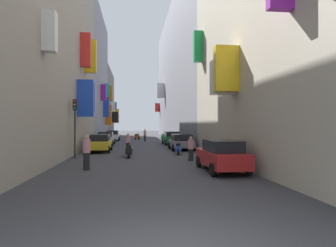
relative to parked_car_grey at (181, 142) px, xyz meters
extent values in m
plane|color=#38383D|center=(-3.67, 9.17, -0.75)|extent=(140.00, 140.00, 0.00)
cube|color=#9E9384|center=(-11.67, -6.97, 8.93)|extent=(6.00, 27.72, 19.36)
cube|color=red|center=(-8.26, -1.33, 7.72)|extent=(0.83, 0.58, 2.81)
cube|color=blue|center=(-8.27, 1.80, 4.11)|extent=(0.80, 0.56, 2.77)
cube|color=yellow|center=(-8.16, 0.77, 7.70)|extent=(1.02, 0.54, 2.97)
cube|color=blue|center=(-8.03, -2.74, 3.60)|extent=(1.27, 0.46, 2.88)
cube|color=white|center=(-8.35, -11.30, 6.07)|extent=(0.63, 0.60, 1.97)
cube|color=gray|center=(-11.67, 15.15, 8.06)|extent=(6.00, 16.52, 17.63)
cube|color=blue|center=(-8.27, 16.76, 4.07)|extent=(0.81, 0.53, 2.86)
cube|color=orange|center=(-8.20, 19.89, 3.02)|extent=(0.95, 0.51, 3.10)
cube|color=orange|center=(-8.09, 18.18, 6.25)|extent=(1.16, 0.61, 2.28)
cube|color=purple|center=(-8.31, 13.27, 5.81)|extent=(0.71, 0.43, 2.14)
cube|color=#19B2BF|center=(-8.27, 16.86, 6.55)|extent=(0.80, 0.47, 1.90)
cube|color=slate|center=(-11.67, 31.29, 5.63)|extent=(6.00, 15.77, 12.76)
cube|color=white|center=(-8.28, 30.24, 4.96)|extent=(0.79, 0.57, 1.97)
cube|color=purple|center=(-8.35, 35.90, 4.24)|extent=(0.63, 0.45, 3.05)
cube|color=#19B2BF|center=(-8.32, 37.60, 5.10)|extent=(0.71, 0.41, 2.52)
cube|color=black|center=(-8.03, 32.28, 3.02)|extent=(1.28, 0.60, 2.12)
cube|color=yellow|center=(-7.98, 33.41, 3.24)|extent=(1.39, 0.51, 2.80)
cube|color=#BCB29E|center=(4.33, -7.10, 6.13)|extent=(6.00, 13.02, 13.77)
cube|color=white|center=(0.65, -10.23, 4.16)|extent=(1.37, 0.57, 1.87)
cube|color=green|center=(0.96, -2.63, 7.95)|extent=(0.75, 0.53, 2.52)
cube|color=yellow|center=(0.68, -10.75, 4.57)|extent=(1.30, 0.54, 2.46)
cube|color=gray|center=(4.33, 19.29, 9.67)|extent=(6.00, 39.76, 20.84)
cube|color=white|center=(0.63, 26.92, 7.78)|extent=(1.39, 0.64, 2.68)
cube|color=red|center=(0.82, 36.84, 5.23)|extent=(1.02, 0.47, 1.87)
cube|color=slate|center=(0.00, 0.06, -0.18)|extent=(1.85, 3.91, 0.55)
cube|color=black|center=(0.00, -0.13, 0.39)|extent=(1.63, 2.19, 0.59)
cylinder|color=black|center=(-0.92, 1.35, -0.45)|extent=(0.18, 0.60, 0.60)
cylinder|color=black|center=(0.92, 1.35, -0.45)|extent=(0.18, 0.60, 0.60)
cylinder|color=black|center=(-0.92, -1.23, -0.45)|extent=(0.18, 0.60, 0.60)
cylinder|color=black|center=(0.92, -1.23, -0.45)|extent=(0.18, 0.60, 0.60)
cube|color=#236638|center=(0.03, 7.11, -0.13)|extent=(1.72, 4.25, 0.64)
cube|color=black|center=(0.03, 6.89, 0.47)|extent=(1.52, 2.38, 0.56)
cylinder|color=black|center=(-0.83, 8.51, -0.45)|extent=(0.18, 0.60, 0.60)
cylinder|color=black|center=(0.89, 8.51, -0.45)|extent=(0.18, 0.60, 0.60)
cylinder|color=black|center=(-0.83, 5.70, -0.45)|extent=(0.18, 0.60, 0.60)
cylinder|color=black|center=(0.89, 5.70, -0.45)|extent=(0.18, 0.60, 0.60)
cube|color=#B7B7BC|center=(-7.45, 7.20, -0.14)|extent=(1.73, 4.22, 0.62)
cube|color=black|center=(-7.45, 7.41, 0.44)|extent=(1.52, 2.37, 0.54)
cylinder|color=black|center=(-6.58, 5.80, -0.45)|extent=(0.18, 0.60, 0.60)
cylinder|color=black|center=(-8.31, 5.80, -0.45)|extent=(0.18, 0.60, 0.60)
cylinder|color=black|center=(-6.58, 8.59, -0.45)|extent=(0.18, 0.60, 0.60)
cylinder|color=black|center=(-8.31, 8.59, -0.45)|extent=(0.18, 0.60, 0.60)
cube|color=gold|center=(-7.14, -0.84, -0.15)|extent=(1.68, 4.28, 0.61)
cube|color=black|center=(-7.14, -0.63, 0.43)|extent=(1.48, 2.40, 0.55)
cylinder|color=black|center=(-6.30, -2.26, -0.45)|extent=(0.18, 0.60, 0.60)
cylinder|color=black|center=(-7.98, -2.26, -0.45)|extent=(0.18, 0.60, 0.60)
cylinder|color=black|center=(-6.30, 0.57, -0.45)|extent=(0.18, 0.60, 0.60)
cylinder|color=black|center=(-7.98, 0.57, -0.45)|extent=(0.18, 0.60, 0.60)
cube|color=white|center=(-7.30, 15.56, -0.15)|extent=(1.82, 4.07, 0.61)
cube|color=black|center=(-7.30, 15.77, 0.43)|extent=(1.61, 2.28, 0.54)
cylinder|color=black|center=(-6.39, 14.22, -0.45)|extent=(0.18, 0.60, 0.60)
cylinder|color=black|center=(-8.21, 14.22, -0.45)|extent=(0.18, 0.60, 0.60)
cylinder|color=black|center=(-6.39, 16.90, -0.45)|extent=(0.18, 0.60, 0.60)
cylinder|color=black|center=(-8.21, 16.90, -0.45)|extent=(0.18, 0.60, 0.60)
cube|color=#B21E1E|center=(0.02, -11.96, -0.10)|extent=(1.66, 4.23, 0.70)
cube|color=black|center=(0.02, -12.17, 0.52)|extent=(1.46, 2.37, 0.55)
cylinder|color=black|center=(-0.81, -10.56, -0.45)|extent=(0.18, 0.60, 0.60)
cylinder|color=black|center=(0.84, -10.56, -0.45)|extent=(0.18, 0.60, 0.60)
cylinder|color=black|center=(-0.81, -13.35, -0.45)|extent=(0.18, 0.60, 0.60)
cylinder|color=black|center=(0.84, -13.35, -0.45)|extent=(0.18, 0.60, 0.60)
cube|color=#287F3D|center=(0.18, 18.35, -0.29)|extent=(0.67, 1.10, 0.45)
cube|color=black|center=(0.23, 18.16, 0.02)|extent=(0.44, 0.62, 0.16)
cylinder|color=#4C4C51|center=(0.06, 18.85, 0.04)|extent=(0.12, 0.28, 0.68)
cylinder|color=black|center=(0.03, 18.97, -0.51)|extent=(0.21, 0.49, 0.48)
cylinder|color=black|center=(0.33, 17.73, -0.51)|extent=(0.21, 0.49, 0.48)
cube|color=orange|center=(-3.79, 18.36, -0.29)|extent=(0.83, 1.22, 0.45)
cube|color=black|center=(-3.87, 18.56, 0.02)|extent=(0.51, 0.64, 0.16)
cylinder|color=#4C4C51|center=(-3.58, 17.83, 0.04)|extent=(0.16, 0.28, 0.68)
cylinder|color=black|center=(-3.53, 17.70, -0.51)|extent=(0.27, 0.48, 0.48)
cylinder|color=black|center=(-4.05, 19.02, -0.51)|extent=(0.27, 0.48, 0.48)
cube|color=black|center=(-4.62, -5.33, -0.29)|extent=(0.48, 1.18, 0.45)
cube|color=black|center=(-4.63, -5.55, 0.02)|extent=(0.34, 0.57, 0.16)
cylinder|color=#4C4C51|center=(-4.60, -4.75, 0.04)|extent=(0.07, 0.28, 0.68)
cylinder|color=black|center=(-4.60, -4.60, -0.51)|extent=(0.12, 0.48, 0.48)
cylinder|color=black|center=(-4.65, -6.06, -0.51)|extent=(0.12, 0.48, 0.48)
cube|color=#2D4CAD|center=(-0.86, -3.82, -0.29)|extent=(0.66, 1.25, 0.45)
cube|color=black|center=(-0.91, -4.04, 0.02)|extent=(0.42, 0.61, 0.16)
cylinder|color=#4C4C51|center=(-0.75, -3.24, 0.04)|extent=(0.11, 0.28, 0.68)
cylinder|color=black|center=(-0.72, -3.09, -0.51)|extent=(0.19, 0.49, 0.48)
cylinder|color=black|center=(-1.01, -4.55, -0.51)|extent=(0.19, 0.49, 0.48)
cylinder|color=black|center=(-4.76, -1.58, -0.37)|extent=(0.45, 0.45, 0.77)
cylinder|color=pink|center=(-4.76, -1.58, 0.32)|extent=(0.53, 0.53, 0.61)
sphere|color=tan|center=(-4.76, -1.58, 0.72)|extent=(0.21, 0.21, 0.21)
cylinder|color=#292929|center=(-2.77, 13.81, -0.35)|extent=(0.41, 0.41, 0.80)
cylinder|color=pink|center=(-2.77, 13.81, 0.37)|extent=(0.49, 0.49, 0.64)
sphere|color=tan|center=(-2.77, 13.81, 0.80)|extent=(0.22, 0.22, 0.22)
cylinder|color=black|center=(-6.69, -10.75, -0.32)|extent=(0.42, 0.42, 0.87)
cylinder|color=pink|center=(-6.69, -10.75, 0.46)|extent=(0.50, 0.50, 0.69)
sphere|color=tan|center=(-6.69, -10.75, 0.93)|extent=(0.24, 0.24, 0.24)
cylinder|color=#282828|center=(-0.68, -7.77, -0.38)|extent=(0.34, 0.34, 0.75)
cylinder|color=pink|center=(-0.68, -7.77, 0.30)|extent=(0.40, 0.40, 0.60)
sphere|color=tan|center=(-0.68, -7.77, 0.70)|extent=(0.20, 0.20, 0.20)
cylinder|color=#2D2D2D|center=(-8.30, -5.52, 0.89)|extent=(0.12, 0.12, 3.28)
cube|color=black|center=(-8.30, -5.52, 2.91)|extent=(0.26, 0.26, 0.75)
sphere|color=red|center=(-8.30, -5.66, 3.16)|extent=(0.14, 0.14, 0.14)
sphere|color=orange|center=(-8.30, -5.66, 2.91)|extent=(0.14, 0.14, 0.14)
sphere|color=green|center=(-8.30, -5.66, 2.66)|extent=(0.14, 0.14, 0.14)
camera|label=1|loc=(-4.29, -25.86, 1.57)|focal=30.89mm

